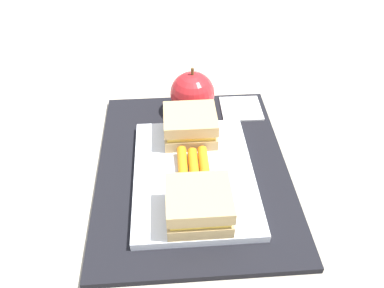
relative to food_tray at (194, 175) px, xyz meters
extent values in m
plane|color=#B7AD99|center=(0.03, 0.00, -0.02)|extent=(2.40, 2.40, 0.00)
cube|color=black|center=(0.03, 0.00, -0.01)|extent=(0.36, 0.28, 0.01)
cube|color=white|center=(0.00, 0.00, 0.00)|extent=(0.23, 0.17, 0.01)
cube|color=tan|center=(-0.08, 0.00, 0.01)|extent=(0.07, 0.08, 0.02)
cube|color=#F4CC4C|center=(-0.08, 0.00, 0.03)|extent=(0.07, 0.07, 0.01)
cube|color=tan|center=(-0.08, 0.00, 0.04)|extent=(0.07, 0.08, 0.02)
cube|color=tan|center=(0.08, 0.00, 0.01)|extent=(0.07, 0.08, 0.02)
cube|color=#F4CC4C|center=(0.08, 0.00, 0.03)|extent=(0.07, 0.07, 0.01)
cube|color=tan|center=(0.08, 0.00, 0.04)|extent=(0.07, 0.08, 0.02)
cylinder|color=orange|center=(0.00, -0.02, 0.01)|extent=(0.08, 0.01, 0.02)
cylinder|color=orange|center=(0.00, 0.00, 0.01)|extent=(0.08, 0.01, 0.01)
cylinder|color=orange|center=(0.00, 0.02, 0.01)|extent=(0.08, 0.01, 0.02)
sphere|color=red|center=(0.16, -0.01, 0.03)|extent=(0.08, 0.08, 0.08)
cylinder|color=brown|center=(0.16, -0.01, 0.07)|extent=(0.01, 0.01, 0.01)
cube|color=white|center=(0.16, -0.10, 0.00)|extent=(0.07, 0.07, 0.00)
camera|label=1|loc=(-0.37, 0.03, 0.39)|focal=35.40mm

